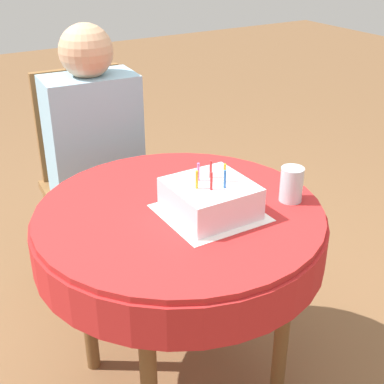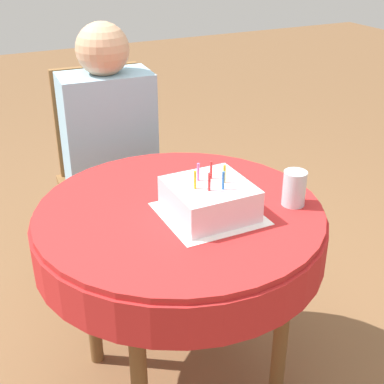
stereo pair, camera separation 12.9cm
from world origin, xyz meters
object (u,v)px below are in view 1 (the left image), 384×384
chair (92,173)px  person (95,138)px  birthday_cake (210,198)px  drinking_glass (291,184)px

chair → person: (-0.01, -0.10, 0.20)m
person → birthday_cake: size_ratio=5.03×
person → birthday_cake: 0.83m
person → birthday_cake: (0.05, -0.82, 0.07)m
chair → drinking_glass: bearing=-68.4°
person → drinking_glass: bearing=-66.2°
person → chair: bearing=90.0°
person → drinking_glass: size_ratio=10.56×
drinking_glass → birthday_cake: bearing=167.2°
birthday_cake → drinking_glass: (0.27, -0.06, 0.00)m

